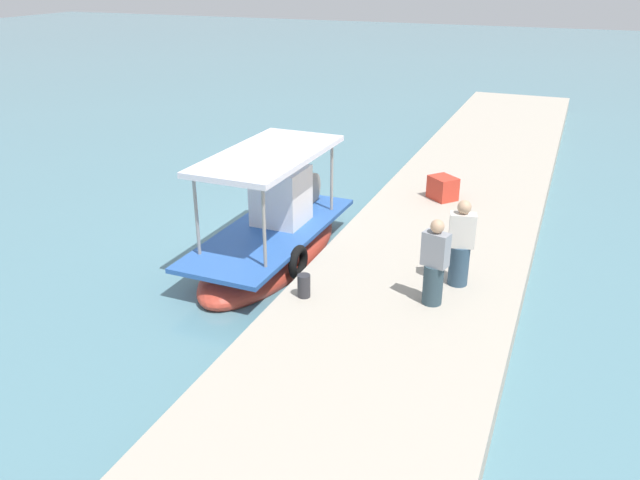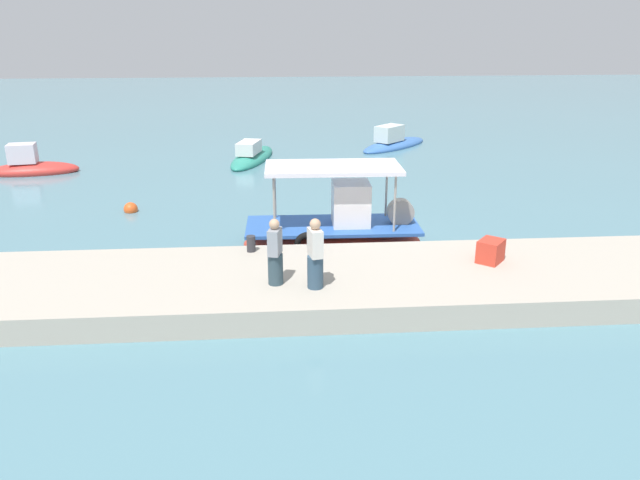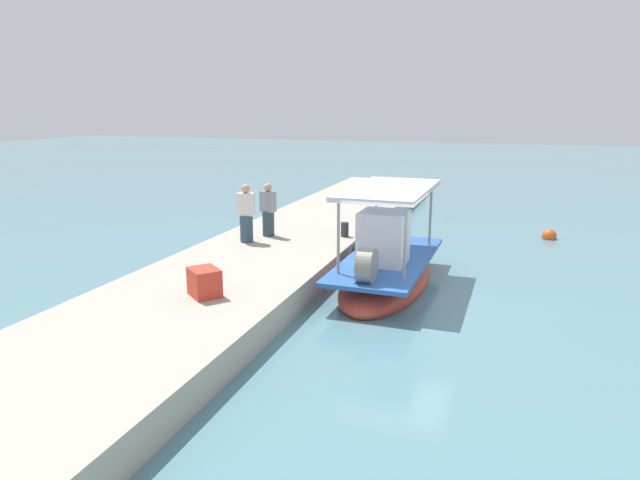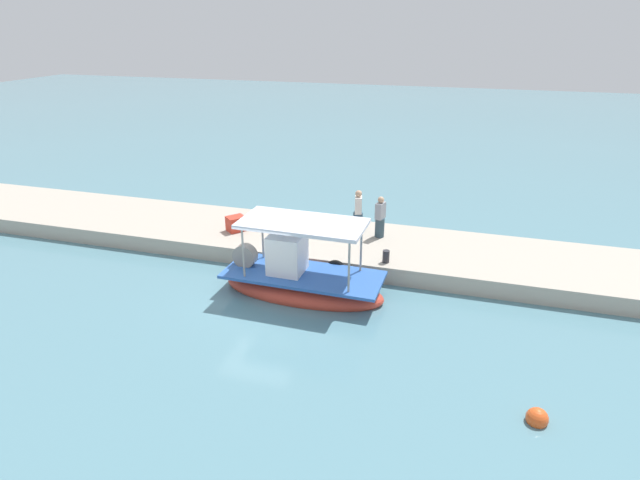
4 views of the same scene
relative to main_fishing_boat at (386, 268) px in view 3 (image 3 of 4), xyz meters
name	(u,v)px [view 3 (image 3 of 4)]	position (x,y,z in m)	size (l,w,h in m)	color
ground_plane	(400,304)	(1.22, 0.59, -0.49)	(120.00, 120.00, 0.00)	slate
dock_quay	(242,275)	(1.22, -3.50, -0.17)	(36.00, 4.21, 0.63)	#B3A999
main_fishing_boat	(386,268)	(0.00, 0.00, 0.00)	(5.47, 2.20, 2.90)	#C43F2E
fisherman_near_bollard	(268,212)	(-1.85, -4.09, 0.88)	(0.44, 0.51, 1.63)	#2F444F
fisherman_by_crate	(246,216)	(-0.92, -4.38, 0.91)	(0.45, 0.53, 1.70)	#30495E
mooring_bollard	(345,229)	(-2.50, -1.85, 0.36)	(0.24, 0.24, 0.44)	#2D2D33
cargo_crate	(204,282)	(3.74, -3.08, 0.44)	(0.69, 0.55, 0.59)	red
marker_buoy	(549,236)	(-7.06, 4.26, -0.39)	(0.50, 0.50, 0.50)	#EE5721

